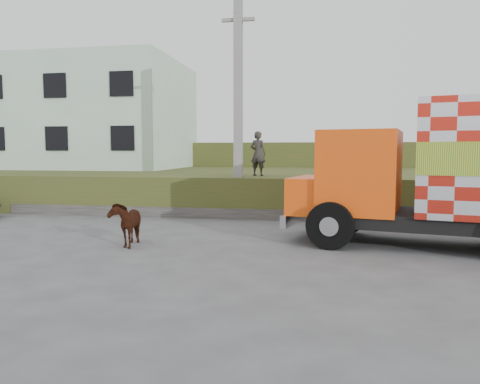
# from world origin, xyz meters

# --- Properties ---
(ground) EXTENTS (120.00, 120.00, 0.00)m
(ground) POSITION_xyz_m (0.00, 0.00, 0.00)
(ground) COLOR #474749
(ground) RESTS_ON ground
(embankment) EXTENTS (40.00, 12.00, 1.50)m
(embankment) POSITION_xyz_m (0.00, 10.00, 0.75)
(embankment) COLOR #344C19
(embankment) RESTS_ON ground
(embankment_far) EXTENTS (40.00, 12.00, 3.00)m
(embankment_far) POSITION_xyz_m (0.00, 22.00, 1.50)
(embankment_far) COLOR #344C19
(embankment_far) RESTS_ON ground
(retaining_strip) EXTENTS (16.00, 0.50, 0.40)m
(retaining_strip) POSITION_xyz_m (-2.00, 4.20, 0.20)
(retaining_strip) COLOR #595651
(retaining_strip) RESTS_ON ground
(building) EXTENTS (10.00, 8.00, 6.00)m
(building) POSITION_xyz_m (-11.00, 13.00, 4.50)
(building) COLOR silver
(building) RESTS_ON embankment
(utility_pole) EXTENTS (1.20, 0.30, 8.00)m
(utility_pole) POSITION_xyz_m (-1.00, 4.60, 4.08)
(utility_pole) COLOR gray
(utility_pole) RESTS_ON ground
(cargo_truck) EXTENTS (8.70, 4.36, 3.72)m
(cargo_truck) POSITION_xyz_m (5.87, -0.07, 1.92)
(cargo_truck) COLOR black
(cargo_truck) RESTS_ON ground
(cow) EXTENTS (0.89, 1.50, 1.19)m
(cow) POSITION_xyz_m (-2.95, -1.04, 0.59)
(cow) COLOR #37190D
(cow) RESTS_ON ground
(pedestrian) EXTENTS (0.73, 0.59, 1.75)m
(pedestrian) POSITION_xyz_m (-0.42, 5.76, 2.37)
(pedestrian) COLOR #32302C
(pedestrian) RESTS_ON embankment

